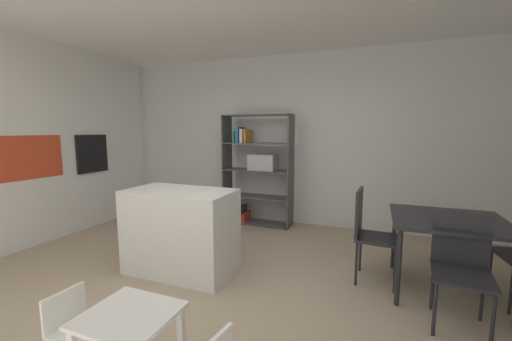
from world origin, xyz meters
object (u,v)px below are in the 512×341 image
object	(u,v)px
child_table	(130,329)
kitchen_island	(181,231)
built_in_oven	(92,153)
dining_chair_island_side	(368,227)
open_bookshelf	(256,169)
child_chair_left	(74,327)
dining_table	(448,226)
dining_chair_near	(461,261)

from	to	relation	value
child_table	kitchen_island	bearing A→B (deg)	114.66
built_in_oven	kitchen_island	xyz separation A→B (m)	(2.31, -0.89, -0.75)
kitchen_island	dining_chair_island_side	world-z (taller)	dining_chair_island_side
open_bookshelf	child_chair_left	xyz separation A→B (m)	(0.07, -3.47, -0.64)
built_in_oven	open_bookshelf	size ratio (longest dim) A/B	0.33
dining_table	dining_chair_island_side	bearing A→B (deg)	179.52
kitchen_island	open_bookshelf	world-z (taller)	open_bookshelf
open_bookshelf	dining_chair_island_side	bearing A→B (deg)	-38.31
child_chair_left	built_in_oven	bearing A→B (deg)	51.34
built_in_oven	dining_table	bearing A→B (deg)	-3.95
open_bookshelf	child_table	xyz separation A→B (m)	(0.55, -3.48, -0.53)
child_chair_left	dining_chair_near	world-z (taller)	dining_chair_near
built_in_oven	dining_chair_island_side	bearing A→B (deg)	-4.53
open_bookshelf	dining_chair_near	xyz separation A→B (m)	(2.55, -1.93, -0.42)
kitchen_island	dining_chair_near	size ratio (longest dim) A/B	1.33
child_chair_left	dining_chair_island_side	bearing A→B (deg)	-35.91
built_in_oven	kitchen_island	size ratio (longest dim) A/B	0.51
built_in_oven	open_bookshelf	bearing A→B (deg)	24.24
built_in_oven	dining_chair_island_side	distance (m)	4.32
child_table	dining_chair_island_side	xyz separation A→B (m)	(1.26, 2.04, 0.16)
child_chair_left	dining_chair_island_side	distance (m)	2.69
kitchen_island	dining_table	distance (m)	2.73
child_table	dining_chair_near	size ratio (longest dim) A/B	0.58
kitchen_island	open_bookshelf	size ratio (longest dim) A/B	0.64
built_in_oven	child_table	world-z (taller)	built_in_oven
open_bookshelf	child_table	size ratio (longest dim) A/B	3.55
kitchen_island	dining_chair_island_side	bearing A→B (deg)	15.95
built_in_oven	dining_chair_island_side	xyz separation A→B (m)	(4.26, -0.34, -0.64)
built_in_oven	dining_table	xyz separation A→B (m)	(4.98, -0.34, -0.54)
open_bookshelf	child_table	bearing A→B (deg)	-80.94
open_bookshelf	child_table	distance (m)	3.56
child_table	dining_chair_island_side	size ratio (longest dim) A/B	0.53
open_bookshelf	dining_chair_near	size ratio (longest dim) A/B	2.06
built_in_oven	child_chair_left	bearing A→B (deg)	-43.34
kitchen_island	child_chair_left	size ratio (longest dim) A/B	2.21
kitchen_island	child_table	distance (m)	1.63
child_table	child_chair_left	size ratio (longest dim) A/B	0.97
child_table	dining_table	distance (m)	2.85
dining_chair_near	dining_table	bearing A→B (deg)	97.29
dining_chair_near	child_table	bearing A→B (deg)	-136.25
child_chair_left	dining_table	distance (m)	3.21
open_bookshelf	child_chair_left	distance (m)	3.53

